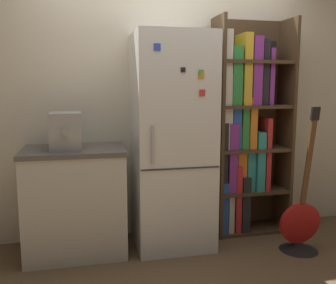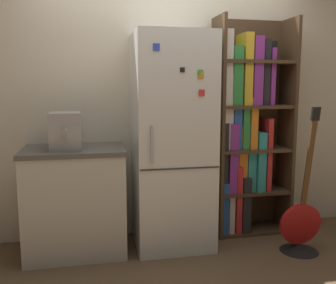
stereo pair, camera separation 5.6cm
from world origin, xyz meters
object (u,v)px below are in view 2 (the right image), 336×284
bookshelf (244,131)px  espresso_machine (66,131)px  guitar (300,232)px  refrigerator (172,142)px

bookshelf → espresso_machine: bookshelf is taller
bookshelf → espresso_machine: 1.64m
bookshelf → guitar: bookshelf is taller
refrigerator → bookshelf: size_ratio=0.91×
refrigerator → guitar: size_ratio=1.48×
refrigerator → bookshelf: 0.75m
refrigerator → guitar: 1.35m
refrigerator → espresso_machine: bearing=-177.4°
guitar → refrigerator: bearing=159.1°
bookshelf → guitar: (0.31, -0.55, -0.82)m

